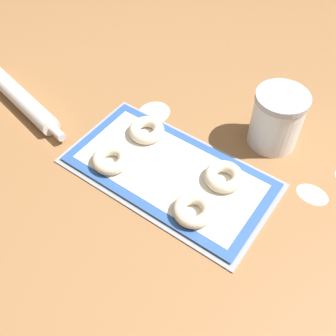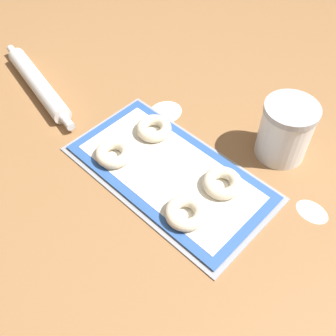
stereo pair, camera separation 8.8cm
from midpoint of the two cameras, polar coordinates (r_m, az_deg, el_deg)
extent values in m
plane|color=olive|center=(0.98, -1.83, -1.28)|extent=(2.80, 2.80, 0.00)
cube|color=#93969B|center=(0.98, -2.58, -0.96)|extent=(0.53, 0.28, 0.01)
cube|color=#2D569E|center=(0.97, -2.59, -0.77)|extent=(0.50, 0.26, 0.00)
cube|color=silver|center=(0.97, -2.59, -0.76)|extent=(0.46, 0.21, 0.00)
torus|color=beige|center=(1.00, -10.83, 1.10)|extent=(0.10, 0.10, 0.03)
torus|color=beige|center=(0.89, 0.88, -6.30)|extent=(0.10, 0.10, 0.03)
torus|color=beige|center=(1.05, -5.56, 5.36)|extent=(0.10, 0.10, 0.03)
torus|color=beige|center=(0.95, 5.48, -1.41)|extent=(0.10, 0.10, 0.03)
cylinder|color=white|center=(1.03, 13.07, 6.45)|extent=(0.13, 0.13, 0.14)
cylinder|color=#B2B2B7|center=(0.98, 13.88, 9.71)|extent=(0.13, 0.13, 0.02)
cylinder|color=silver|center=(1.24, -22.78, 9.43)|extent=(0.35, 0.12, 0.05)
cylinder|color=silver|center=(1.09, -18.08, 4.78)|extent=(0.05, 0.03, 0.02)
ellipsoid|color=white|center=(0.99, 17.87, -3.78)|extent=(0.08, 0.06, 0.00)
ellipsoid|color=white|center=(1.14, -4.31, 7.94)|extent=(0.09, 0.10, 0.00)
camera|label=1|loc=(0.04, -92.63, -3.19)|focal=42.00mm
camera|label=2|loc=(0.04, 87.37, 3.19)|focal=42.00mm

